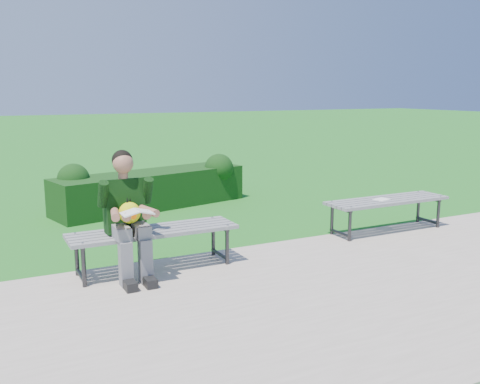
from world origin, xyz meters
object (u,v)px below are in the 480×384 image
at_px(bench_right, 387,203).
at_px(paper_sheet, 382,199).
at_px(hedge, 152,187).
at_px(bench_left, 154,234).
at_px(seated_boy, 127,212).

xyz_separation_m(bench_right, paper_sheet, (-0.10, 0.00, 0.06)).
xyz_separation_m(hedge, paper_sheet, (2.29, -3.02, 0.14)).
bearing_deg(paper_sheet, bench_left, -177.71).
bearing_deg(seated_boy, bench_left, 17.11).
xyz_separation_m(bench_left, bench_right, (3.36, 0.13, 0.00)).
relative_size(bench_left, bench_right, 1.00).
xyz_separation_m(hedge, bench_right, (2.39, -3.02, 0.08)).
xyz_separation_m(bench_left, seated_boy, (-0.30, -0.09, 0.30)).
relative_size(bench_left, paper_sheet, 7.08).
xyz_separation_m(bench_left, paper_sheet, (3.26, 0.13, 0.06)).
xyz_separation_m(hedge, bench_left, (-0.98, -3.15, 0.08)).
distance_m(bench_right, seated_boy, 3.68).
bearing_deg(seated_boy, bench_right, 3.48).
bearing_deg(bench_right, hedge, 128.29).
distance_m(hedge, bench_right, 3.85).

